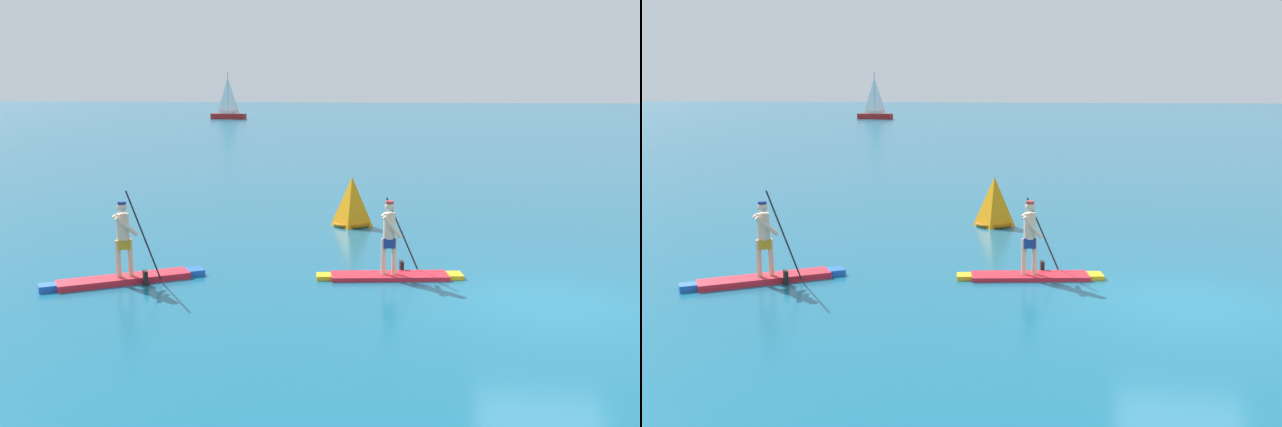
{
  "view_description": "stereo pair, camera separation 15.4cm",
  "coord_description": "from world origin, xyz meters",
  "views": [
    {
      "loc": [
        -1.55,
        -13.87,
        4.08
      ],
      "look_at": [
        -5.66,
        5.59,
        0.64
      ],
      "focal_mm": 40.1,
      "sensor_mm": 36.0,
      "label": 1
    },
    {
      "loc": [
        -1.4,
        -13.84,
        4.08
      ],
      "look_at": [
        -5.66,
        5.59,
        0.64
      ],
      "focal_mm": 40.1,
      "sensor_mm": 36.0,
      "label": 2
    }
  ],
  "objects": [
    {
      "name": "ground",
      "position": [
        0.0,
        0.0,
        0.0
      ],
      "size": [
        440.0,
        440.0,
        0.0
      ],
      "primitive_type": "plane",
      "color": "#145B7A"
    },
    {
      "name": "paddleboarder_near_left",
      "position": [
        -8.72,
        -0.16,
        0.33
      ],
      "size": [
        3.01,
        2.39,
        2.06
      ],
      "rotation": [
        0.0,
        0.0,
        0.64
      ],
      "color": "red",
      "rests_on": "ground"
    },
    {
      "name": "paddleboarder_mid_center",
      "position": [
        -3.19,
        1.37,
        0.37
      ],
      "size": [
        3.23,
        1.27,
        1.78
      ],
      "rotation": [
        0.0,
        0.0,
        0.24
      ],
      "color": "red",
      "rests_on": "ground"
    },
    {
      "name": "race_marker_buoy",
      "position": [
        -5.02,
        7.26,
        0.68
      ],
      "size": [
        1.14,
        1.14,
        1.5
      ],
      "color": "orange",
      "rests_on": "ground"
    },
    {
      "name": "sailboat_left_horizon",
      "position": [
        -35.34,
        83.33,
        0.89
      ],
      "size": [
        4.97,
        1.38,
        6.57
      ],
      "rotation": [
        0.0,
        0.0,
        3.12
      ],
      "color": "#A51E1E",
      "rests_on": "ground"
    }
  ]
}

